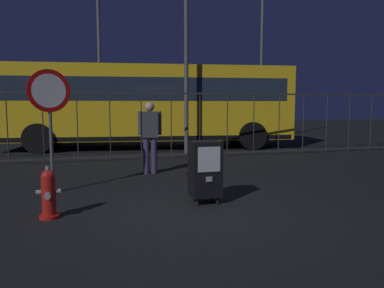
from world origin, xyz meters
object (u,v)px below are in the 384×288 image
object	(u,v)px
street_light_far_left	(186,1)
traffic_cone	(194,164)
bus_far	(156,103)
stop_sign	(50,105)
street_light_near_right	(262,44)
newspaper_box_primary	(205,169)
pedestrian	(150,133)
fire_hydrant	(49,194)
street_light_near_left	(99,48)
bus_near	(148,102)

from	to	relation	value
street_light_far_left	traffic_cone	bearing A→B (deg)	-102.07
bus_far	traffic_cone	bearing A→B (deg)	-102.86
stop_sign	street_light_near_right	world-z (taller)	street_light_near_right
street_light_far_left	newspaper_box_primary	bearing A→B (deg)	-101.94
pedestrian	bus_far	world-z (taller)	bus_far
fire_hydrant	street_light_near_right	distance (m)	14.52
street_light_far_left	street_light_near_left	bearing A→B (deg)	119.64
bus_far	street_light_near_right	xyz separation A→B (m)	(4.68, -2.38, 2.76)
street_light_near_left	stop_sign	bearing A→B (deg)	-96.98
street_light_near_left	newspaper_box_primary	bearing A→B (deg)	-83.15
fire_hydrant	newspaper_box_primary	xyz separation A→B (m)	(2.38, 0.19, 0.22)
street_light_near_left	pedestrian	bearing A→B (deg)	-83.89
bus_near	street_light_near_left	xyz separation A→B (m)	(-1.66, 2.67, 2.31)
pedestrian	street_light_far_left	xyz separation A→B (m)	(1.77, 3.41, 3.99)
newspaper_box_primary	traffic_cone	xyz separation A→B (m)	(0.50, 2.40, -0.31)
bus_far	street_light_near_right	world-z (taller)	street_light_near_right
fire_hydrant	street_light_far_left	distance (m)	8.74
fire_hydrant	pedestrian	distance (m)	3.65
fire_hydrant	bus_far	world-z (taller)	bus_far
stop_sign	street_light_near_left	world-z (taller)	street_light_near_left
street_light_near_right	street_light_far_left	world-z (taller)	street_light_far_left
fire_hydrant	stop_sign	world-z (taller)	stop_sign
street_light_near_right	bus_near	bearing A→B (deg)	-156.50
pedestrian	street_light_near_right	distance (m)	10.93
pedestrian	street_light_near_left	bearing A→B (deg)	96.11
pedestrian	bus_far	bearing A→B (deg)	79.06
bus_near	bus_far	bearing A→B (deg)	83.93
street_light_near_right	stop_sign	bearing A→B (deg)	-132.84
bus_near	street_light_far_left	bearing A→B (deg)	-56.02
fire_hydrant	bus_far	size ratio (longest dim) A/B	0.07
fire_hydrant	traffic_cone	size ratio (longest dim) A/B	1.41
newspaper_box_primary	street_light_near_left	bearing A→B (deg)	96.85
fire_hydrant	bus_near	world-z (taller)	bus_near
bus_near	street_light_near_right	world-z (taller)	street_light_near_right
pedestrian	street_light_far_left	size ratio (longest dim) A/B	0.19
stop_sign	street_light_far_left	distance (m)	7.01
newspaper_box_primary	pedestrian	distance (m)	2.90
newspaper_box_primary	stop_sign	xyz separation A→B (m)	(-2.47, 1.40, 1.03)
traffic_cone	street_light_near_right	size ratio (longest dim) A/B	0.07
bus_far	newspaper_box_primary	bearing A→B (deg)	-104.00
fire_hydrant	stop_sign	bearing A→B (deg)	93.21
bus_near	newspaper_box_primary	bearing A→B (deg)	-84.92
fire_hydrant	bus_near	size ratio (longest dim) A/B	0.07
traffic_cone	bus_far	xyz separation A→B (m)	(1.04, 10.74, 1.45)
fire_hydrant	newspaper_box_primary	size ratio (longest dim) A/B	0.73
pedestrian	fire_hydrant	bearing A→B (deg)	-122.47
street_light_near_left	street_light_near_right	size ratio (longest dim) A/B	0.89
street_light_near_left	bus_near	bearing A→B (deg)	-58.14
newspaper_box_primary	traffic_cone	distance (m)	2.47
bus_near	fire_hydrant	bearing A→B (deg)	-100.46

